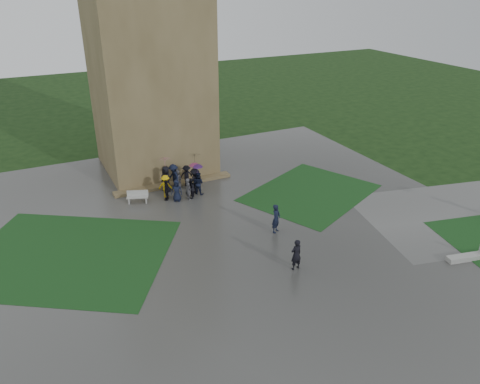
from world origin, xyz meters
name	(u,v)px	position (x,y,z in m)	size (l,w,h in m)	color
ground	(234,255)	(0.00, 0.00, 0.00)	(120.00, 120.00, 0.00)	black
plaza	(220,238)	(0.00, 2.00, 0.01)	(34.00, 34.00, 0.02)	#363633
lawn_inset_left	(68,255)	(-8.50, 4.00, 0.03)	(11.00, 9.00, 0.01)	#123515
lawn_inset_right	(310,193)	(8.50, 5.00, 0.03)	(9.00, 7.00, 0.01)	#123515
tower	(148,54)	(0.00, 15.00, 9.00)	(8.00, 8.00, 18.00)	brown
tower_plinth	(174,184)	(0.00, 10.60, 0.13)	(9.00, 0.80, 0.22)	brown
bench	(138,197)	(-3.17, 8.94, 0.46)	(1.54, 0.95, 0.85)	#A1A19D
visitor_cluster	(181,178)	(0.16, 9.24, 1.14)	(3.65, 3.09, 2.62)	black
pedestrian_mid	(276,218)	(3.43, 1.21, 0.94)	(0.67, 0.44, 1.84)	black
pedestrian_near	(296,255)	(2.40, -2.74, 0.92)	(0.65, 0.43, 1.80)	black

